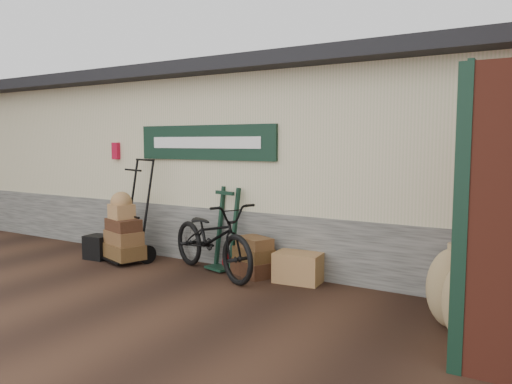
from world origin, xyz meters
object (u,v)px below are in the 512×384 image
black_trunk (98,247)px  bicycle (212,234)px  suitcase_stack (254,256)px  green_barrow (225,229)px  wicker_hamper (298,267)px  porter_trolley (134,209)px

black_trunk → bicycle: size_ratio=0.19×
bicycle → suitcase_stack: bearing=-40.6°
green_barrow → wicker_hamper: size_ratio=1.97×
green_barrow → bicycle: green_barrow is taller
suitcase_stack → wicker_hamper: 0.74m
black_trunk → wicker_hamper: bearing=8.0°
green_barrow → suitcase_stack: size_ratio=1.93×
porter_trolley → suitcase_stack: porter_trolley is taller
green_barrow → suitcase_stack: green_barrow is taller
suitcase_stack → wicker_hamper: bearing=0.7°
porter_trolley → suitcase_stack: (2.15, 0.27, -0.57)m
green_barrow → bicycle: 0.35m
suitcase_stack → black_trunk: (-2.77, -0.49, -0.09)m
green_barrow → wicker_hamper: (1.29, -0.06, -0.42)m
wicker_hamper → bicycle: 1.37m
bicycle → wicker_hamper: bearing=-55.0°
wicker_hamper → bicycle: bearing=-167.3°
suitcase_stack → black_trunk: bearing=-170.1°
bicycle → green_barrow: bearing=24.0°
suitcase_stack → wicker_hamper: suitcase_stack is taller
porter_trolley → bicycle: (1.60, -0.01, -0.25)m
porter_trolley → green_barrow: 1.64m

